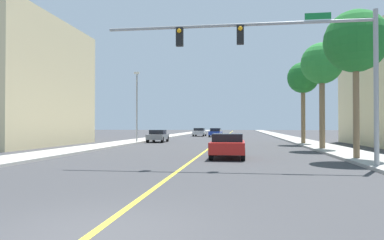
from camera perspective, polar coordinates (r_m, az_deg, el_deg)
ground at (r=47.72m, az=4.94°, el=-3.11°), size 192.00×192.00×0.00m
sidewalk_left at (r=49.08m, az=-5.95°, el=-2.96°), size 2.97×168.00×0.15m
sidewalk_right at (r=48.13m, az=16.04°, el=-2.97°), size 2.97×168.00×0.15m
lane_marking_center at (r=47.72m, az=4.94°, el=-3.10°), size 0.16×144.00×0.01m
traffic_signal_mast at (r=16.01m, az=15.22°, el=10.80°), size 11.86×0.36×6.62m
street_lamp at (r=36.96m, az=-9.04°, el=2.82°), size 0.56×0.28×7.32m
palm_near at (r=20.39m, az=25.28°, el=11.47°), size 3.23×3.23×7.70m
palm_mid at (r=27.69m, az=20.54°, el=8.49°), size 3.05×3.05×7.81m
palm_far at (r=35.12m, az=17.76°, el=6.46°), size 2.96×2.96×7.75m
car_silver at (r=59.60m, az=1.25°, el=-1.96°), size 2.00×4.39×1.40m
car_blue at (r=56.25m, az=3.92°, el=-2.04°), size 2.00×4.67×1.40m
car_red at (r=19.63m, az=5.90°, el=-4.16°), size 1.90×3.96×1.37m
car_gray at (r=38.23m, az=-5.62°, el=-2.60°), size 1.89×4.03×1.35m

